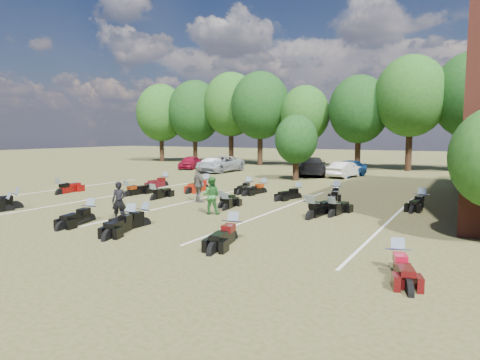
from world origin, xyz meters
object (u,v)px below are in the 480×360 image
Objects in this scene: car_4 at (348,168)px; motorcycle_0 at (15,208)px; motorcycle_14 at (165,186)px; person_green at (211,195)px; person_black at (119,201)px; motorcycle_7 at (60,194)px; person_grey at (199,185)px; car_0 at (190,162)px; motorcycle_3 at (130,229)px.

motorcycle_0 is (-9.57, -22.63, -0.71)m from car_4.
motorcycle_14 is at bearing -112.53° from car_4.
motorcycle_14 is at bearing -58.94° from person_green.
person_black is 0.97× the size of person_green.
person_grey is at bearing -179.93° from motorcycle_7.
motorcycle_7 is (-11.76, -18.46, -0.71)m from car_4.
car_0 is 1.55× the size of motorcycle_0.
person_grey is 0.78× the size of motorcycle_14.
person_black is at bearing -78.09° from car_0.
motorcycle_7 is (-8.67, -1.62, -0.91)m from person_grey.
person_green reaches higher than motorcycle_3.
motorcycle_7 is at bearing -108.76° from car_4.
person_black is 1.85m from motorcycle_3.
car_0 is 0.93× the size of car_4.
car_0 is at bearing 103.59° from motorcycle_3.
motorcycle_3 is (1.32, -6.36, -0.91)m from person_grey.
car_0 is at bearing -166.69° from car_4.
person_green reaches higher than motorcycle_0.
car_4 is 2.60× the size of person_black.
person_black is 0.67× the size of motorcycle_7.
motorcycle_0 is 1.06× the size of motorcycle_14.
motorcycle_0 is at bearing 1.79° from person_green.
motorcycle_3 is 0.97× the size of motorcycle_7.
person_black reaches higher than motorcycle_0.
car_0 is at bearing 115.97° from motorcycle_14.
car_4 is at bearing 50.67° from motorcycle_14.
car_4 is at bearing 50.48° from person_black.
car_0 is 14.26m from motorcycle_14.
motorcycle_14 is (-5.86, 9.99, -0.80)m from person_black.
person_grey reaches higher than motorcycle_14.
motorcycle_3 is at bearing -76.43° from car_0.
car_4 is 22.55m from person_black.
motorcycle_3 is at bearing 144.10° from motorcycle_7.
person_green is (2.43, 3.04, 0.03)m from person_black.
motorcycle_3 is at bearing 56.47° from person_green.
car_0 is at bearing -23.39° from person_grey.
car_4 reaches higher than motorcycle_0.
car_4 is at bearing -70.97° from person_grey.
person_grey is (-3.10, -16.85, 0.21)m from car_4.
car_0 is 24.65m from person_green.
car_0 is at bearing -70.89° from person_green.
person_green is at bearing 163.38° from person_grey.
motorcycle_3 is (1.41, -0.89, -0.80)m from person_black.
person_green is 0.90× the size of person_grey.
motorcycle_3 is at bearing 13.65° from motorcycle_0.
motorcycle_0 is at bearing 158.02° from motorcycle_3.
car_0 reaches higher than motorcycle_14.
car_0 is 1.67× the size of motorcycle_3.
person_green is 0.70× the size of motorcycle_14.
person_black is 11.61m from motorcycle_14.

